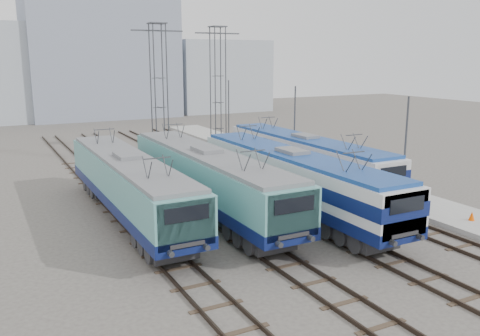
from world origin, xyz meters
name	(u,v)px	position (x,y,z in m)	size (l,w,h in m)	color
ground	(304,244)	(0.00, 0.00, 0.00)	(160.00, 160.00, 0.00)	#514C47
platform	(357,184)	(10.20, 8.00, 0.15)	(4.00, 70.00, 0.30)	#9E9E99
locomotive_far_left	(129,183)	(-6.75, 7.67, 2.26)	(2.87, 18.14, 3.41)	#0C174E
locomotive_center_left	(209,177)	(-2.25, 6.73, 2.33)	(2.96, 18.73, 3.52)	#0C174E
locomotive_center_right	(293,176)	(2.25, 4.48, 2.34)	(2.90, 18.33, 3.45)	#0C174E
locomotive_far_right	(306,156)	(6.75, 9.63, 2.26)	(2.80, 17.67, 3.32)	#0C174E
catenary_tower_west	(159,88)	(0.00, 22.00, 6.64)	(4.50, 1.20, 12.00)	#3F4247
catenary_tower_east	(218,85)	(6.50, 24.00, 6.64)	(4.50, 1.20, 12.00)	#3F4247
mast_front	(405,155)	(8.60, 2.00, 3.50)	(0.12, 0.12, 7.00)	#3F4247
mast_mid	(294,130)	(8.60, 14.00, 3.50)	(0.12, 0.12, 7.00)	#3F4247
mast_rear	(229,115)	(8.60, 26.00, 3.50)	(0.12, 0.12, 7.00)	#3F4247
safety_cone	(472,216)	(9.97, -1.96, 0.56)	(0.33, 0.33, 0.51)	#FE5300
building_center	(100,59)	(4.00, 62.00, 9.00)	(22.00, 14.00, 18.00)	gray
building_east	(217,76)	(24.00, 62.00, 6.00)	(16.00, 12.00, 12.00)	#9FA8B2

